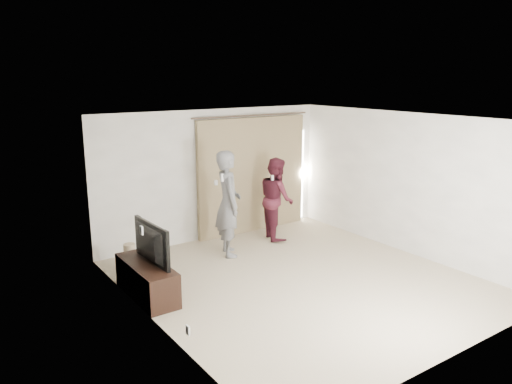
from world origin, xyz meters
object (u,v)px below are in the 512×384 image
tv (145,244)px  person_man (228,203)px  person_woman (276,198)px  tv_console (147,280)px

tv → person_man: size_ratio=0.55×
person_man → person_woman: size_ratio=1.17×
tv_console → person_woman: bearing=18.9°
tv_console → tv: (0.00, 0.00, 0.57)m
person_woman → tv: bearing=-161.1°
tv → person_man: 2.14m
tv → person_man: bearing=-68.7°
person_woman → tv_console: bearing=-161.1°
tv_console → person_man: 2.25m
tv → person_man: person_man is taller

